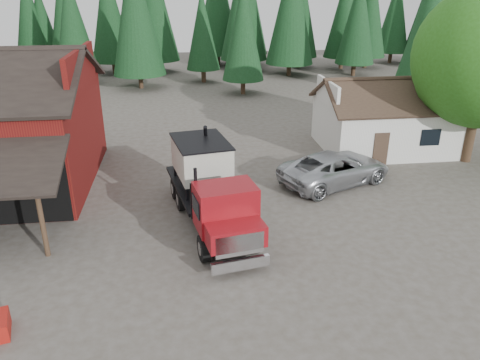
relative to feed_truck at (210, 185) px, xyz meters
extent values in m
plane|color=#4B453B|center=(-1.05, -4.03, -1.86)|extent=(120.00, 120.00, 0.00)
cube|color=#5F150F|center=(-6.05, 5.97, 4.14)|extent=(0.25, 7.00, 2.00)
cylinder|color=#382619|center=(-6.65, -1.93, -0.46)|extent=(0.20, 0.20, 2.80)
cube|color=silver|center=(11.95, 8.97, -0.36)|extent=(8.00, 6.00, 3.00)
cube|color=#38281E|center=(11.95, 7.47, 1.89)|extent=(8.60, 3.42, 1.80)
cube|color=#38281E|center=(11.95, 10.47, 1.89)|extent=(8.60, 3.42, 1.80)
cube|color=silver|center=(7.95, 8.97, 1.89)|extent=(0.20, 4.20, 1.50)
cube|color=silver|center=(15.95, 8.97, 1.89)|extent=(0.20, 4.20, 1.50)
cube|color=#38281E|center=(10.45, 5.95, -0.86)|extent=(0.90, 0.06, 2.00)
cube|color=black|center=(13.45, 5.95, -0.26)|extent=(1.20, 0.06, 1.00)
cylinder|color=#382619|center=(15.95, 5.97, -0.26)|extent=(0.60, 0.60, 3.20)
sphere|color=#265F15|center=(14.75, 6.77, 3.14)|extent=(4.40, 4.40, 4.40)
cylinder|color=#382619|center=(4.95, 25.97, -1.06)|extent=(0.44, 0.44, 1.60)
cone|color=#113316|center=(4.95, 25.97, 4.04)|extent=(3.96, 3.96, 9.00)
cylinder|color=#382619|center=(20.95, 21.97, -1.06)|extent=(0.44, 0.44, 1.60)
cone|color=#113316|center=(20.95, 21.97, 5.04)|extent=(4.84, 4.84, 11.00)
cylinder|color=#382619|center=(-5.05, 29.97, -1.06)|extent=(0.44, 0.44, 1.60)
cone|color=#113316|center=(-5.05, 29.97, 5.54)|extent=(5.28, 5.28, 12.00)
cylinder|color=black|center=(-0.48, -3.06, -1.33)|extent=(0.53, 1.11, 1.06)
cylinder|color=black|center=(1.52, -2.70, -1.33)|extent=(0.53, 1.11, 1.06)
cylinder|color=black|center=(-1.32, 1.50, -1.33)|extent=(0.53, 1.11, 1.06)
cylinder|color=black|center=(0.68, 1.87, -1.33)|extent=(0.53, 1.11, 1.06)
cylinder|color=black|center=(-1.56, 2.83, -1.33)|extent=(0.53, 1.11, 1.06)
cylinder|color=black|center=(0.44, 3.20, -1.33)|extent=(0.53, 1.11, 1.06)
cube|color=black|center=(-0.04, 0.16, -0.95)|extent=(2.55, 8.37, 0.39)
cube|color=silver|center=(0.79, -4.35, -1.33)|extent=(2.22, 0.57, 0.44)
cube|color=silver|center=(0.78, -4.26, -0.56)|extent=(1.82, 0.43, 0.87)
cube|color=maroon|center=(0.67, -3.69, -0.41)|extent=(2.37, 1.63, 0.82)
cube|color=maroon|center=(0.44, -2.45, 0.12)|extent=(2.58, 2.04, 1.79)
cube|color=black|center=(0.58, -3.21, 0.41)|extent=(2.01, 0.44, 0.87)
cylinder|color=black|center=(-0.66, -1.77, 0.65)|extent=(0.16, 0.16, 1.74)
cube|color=black|center=(0.27, -1.50, 0.07)|extent=(2.35, 0.54, 1.55)
cube|color=black|center=(-0.28, 1.49, -0.69)|extent=(3.44, 5.96, 0.15)
cube|color=beige|center=(-0.28, 1.49, 0.75)|extent=(2.76, 3.54, 1.55)
cone|color=beige|center=(-0.28, 1.49, -0.22)|extent=(2.48, 2.48, 0.68)
cube|color=black|center=(-0.28, 1.49, 1.54)|extent=(2.88, 3.65, 0.08)
cylinder|color=black|center=(0.04, 2.93, 0.65)|extent=(0.34, 2.15, 2.95)
cube|color=maroon|center=(-1.27, 3.67, -0.41)|extent=(0.71, 0.87, 0.44)
cylinder|color=silver|center=(1.42, -1.63, -1.04)|extent=(0.71, 1.05, 0.54)
imported|color=#B0B3B8|center=(6.95, 3.65, -0.99)|extent=(6.92, 5.17, 1.75)
camera|label=1|loc=(-1.07, -18.79, 8.22)|focal=35.00mm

